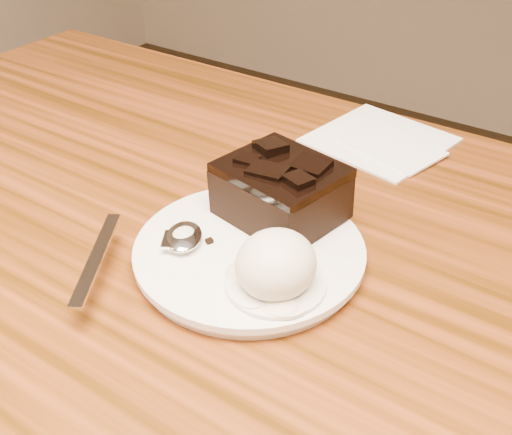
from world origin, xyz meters
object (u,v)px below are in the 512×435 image
Objects in this scene: brownie at (281,194)px; spoon at (184,238)px; plate at (249,254)px; napkin at (380,139)px; ice_cream_scoop at (276,264)px.

brownie is 0.55× the size of spoon.
spoon is at bearing -150.47° from plate.
brownie is at bearing -90.27° from napkin.
brownie is 1.50× the size of ice_cream_scoop.
napkin is (-0.05, 0.30, -0.03)m from ice_cream_scoop.
brownie reaches higher than spoon.
ice_cream_scoop is (0.05, -0.08, -0.00)m from brownie.
napkin is at bearing 99.18° from ice_cream_scoop.
spoon is 0.30m from napkin.
spoon reaches higher than plate.
spoon is (-0.09, 0.00, -0.02)m from ice_cream_scoop.
plate is 3.01× the size of ice_cream_scoop.
plate is 0.06m from ice_cream_scoop.
spoon is at bearing -98.98° from napkin.
brownie reaches higher than plate.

